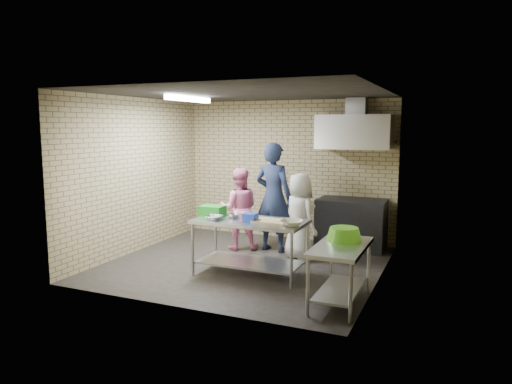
% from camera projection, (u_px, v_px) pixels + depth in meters
% --- Properties ---
extents(floor, '(4.20, 4.20, 0.00)m').
position_uv_depth(floor, '(245.00, 264.00, 7.63)').
color(floor, black).
rests_on(floor, ground).
extents(ceiling, '(4.20, 4.20, 0.00)m').
position_uv_depth(ceiling, '(245.00, 93.00, 7.26)').
color(ceiling, black).
rests_on(ceiling, ground).
extents(back_wall, '(4.20, 0.06, 2.70)m').
position_uv_depth(back_wall, '(288.00, 170.00, 9.26)').
color(back_wall, '#9B8960').
rests_on(back_wall, ground).
extents(front_wall, '(4.20, 0.06, 2.70)m').
position_uv_depth(front_wall, '(175.00, 198.00, 5.63)').
color(front_wall, '#9B8960').
rests_on(front_wall, ground).
extents(left_wall, '(0.06, 4.00, 2.70)m').
position_uv_depth(left_wall, '(136.00, 175.00, 8.27)').
color(left_wall, '#9B8960').
rests_on(left_wall, ground).
extents(right_wall, '(0.06, 4.00, 2.70)m').
position_uv_depth(right_wall, '(381.00, 187.00, 6.62)').
color(right_wall, '#9B8960').
rests_on(right_wall, ground).
extents(prep_table, '(1.65, 0.83, 0.83)m').
position_uv_depth(prep_table, '(250.00, 247.00, 7.06)').
color(prep_table, '#A9ACB0').
rests_on(prep_table, floor).
extents(side_counter, '(0.60, 1.20, 0.75)m').
position_uv_depth(side_counter, '(340.00, 274.00, 5.87)').
color(side_counter, silver).
rests_on(side_counter, floor).
extents(stove, '(1.20, 0.70, 0.90)m').
position_uv_depth(stove, '(351.00, 224.00, 8.54)').
color(stove, black).
rests_on(stove, floor).
extents(range_hood, '(1.30, 0.60, 0.60)m').
position_uv_depth(range_hood, '(354.00, 132.00, 8.36)').
color(range_hood, silver).
rests_on(range_hood, back_wall).
extents(hood_duct, '(0.35, 0.30, 0.30)m').
position_uv_depth(hood_duct, '(357.00, 106.00, 8.43)').
color(hood_duct, '#A5A8AD').
rests_on(hood_duct, back_wall).
extents(wall_shelf, '(0.80, 0.20, 0.04)m').
position_uv_depth(wall_shelf, '(373.00, 142.00, 8.44)').
color(wall_shelf, '#3F2B19').
rests_on(wall_shelf, back_wall).
extents(fluorescent_fixture, '(0.10, 1.25, 0.08)m').
position_uv_depth(fluorescent_fixture, '(189.00, 99.00, 7.66)').
color(fluorescent_fixture, white).
rests_on(fluorescent_fixture, ceiling).
extents(green_crate, '(0.37, 0.28, 0.15)m').
position_uv_depth(green_crate, '(212.00, 210.00, 7.37)').
color(green_crate, '#1B931F').
rests_on(green_crate, prep_table).
extents(blue_tub, '(0.18, 0.18, 0.12)m').
position_uv_depth(blue_tub, '(250.00, 217.00, 6.88)').
color(blue_tub, blue).
rests_on(blue_tub, prep_table).
extents(cutting_board, '(0.50, 0.39, 0.03)m').
position_uv_depth(cutting_board, '(272.00, 221.00, 6.84)').
color(cutting_board, '#D8BE7D').
rests_on(cutting_board, prep_table).
extents(mixing_bowl_a, '(0.29, 0.29, 0.06)m').
position_uv_depth(mixing_bowl_a, '(214.00, 218.00, 7.01)').
color(mixing_bowl_a, '#B1B5B8').
rests_on(mixing_bowl_a, prep_table).
extents(mixing_bowl_b, '(0.22, 0.22, 0.06)m').
position_uv_depth(mixing_bowl_b, '(233.00, 216.00, 7.16)').
color(mixing_bowl_b, silver).
rests_on(mixing_bowl_b, prep_table).
extents(ceramic_bowl, '(0.36, 0.36, 0.08)m').
position_uv_depth(ceramic_bowl, '(292.00, 223.00, 6.58)').
color(ceramic_bowl, '#BFBB99').
rests_on(ceramic_bowl, prep_table).
extents(green_basin, '(0.46, 0.46, 0.17)m').
position_uv_depth(green_basin, '(344.00, 234.00, 6.04)').
color(green_basin, '#59C626').
rests_on(green_basin, side_counter).
extents(bottle_red, '(0.07, 0.07, 0.18)m').
position_uv_depth(bottle_red, '(359.00, 136.00, 8.52)').
color(bottle_red, '#B22619').
rests_on(bottle_red, wall_shelf).
extents(bottle_green, '(0.06, 0.06, 0.15)m').
position_uv_depth(bottle_green, '(382.00, 137.00, 8.37)').
color(bottle_green, green).
rests_on(bottle_green, wall_shelf).
extents(man_navy, '(0.77, 0.57, 1.93)m').
position_uv_depth(man_navy, '(274.00, 197.00, 8.32)').
color(man_navy, '#141632').
rests_on(man_navy, floor).
extents(woman_pink, '(0.88, 0.80, 1.47)m').
position_uv_depth(woman_pink, '(239.00, 209.00, 8.48)').
color(woman_pink, pink).
rests_on(woman_pink, floor).
extents(woman_white, '(0.84, 0.79, 1.44)m').
position_uv_depth(woman_white, '(300.00, 217.00, 7.82)').
color(woman_white, silver).
rests_on(woman_white, floor).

